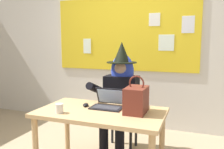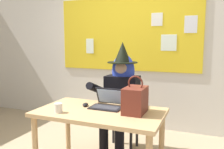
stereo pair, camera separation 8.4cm
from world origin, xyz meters
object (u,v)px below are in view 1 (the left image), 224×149
desk_main (101,119)px  person_costumed (120,91)px  chair_at_desk (123,110)px  laptop (108,103)px  handbag (136,100)px  coffee_mug (59,108)px  computer_mouse (86,105)px

desk_main → person_costumed: person_costumed is taller
chair_at_desk → person_costumed: (0.01, -0.12, 0.28)m
person_costumed → laptop: 0.46m
chair_at_desk → handbag: handbag is taller
chair_at_desk → coffee_mug: size_ratio=9.66×
desk_main → laptop: laptop is taller
chair_at_desk → coffee_mug: 1.05m
computer_mouse → handbag: 0.59m
chair_at_desk → computer_mouse: (-0.23, -0.64, 0.21)m
desk_main → coffee_mug: (-0.36, -0.22, 0.14)m
laptop → coffee_mug: laptop is taller
person_costumed → computer_mouse: size_ratio=13.68×
coffee_mug → handbag: bearing=21.6°
laptop → chair_at_desk: bearing=91.9°
handbag → coffee_mug: (-0.72, -0.28, -0.09)m
laptop → coffee_mug: 0.53m
handbag → coffee_mug: 0.78m
person_costumed → computer_mouse: (-0.23, -0.51, -0.07)m
desk_main → computer_mouse: computer_mouse is taller
person_costumed → handbag: 0.65m
chair_at_desk → coffee_mug: (-0.36, -0.95, 0.24)m
person_costumed → chair_at_desk: bearing=-177.9°
chair_at_desk → computer_mouse: chair_at_desk is taller
computer_mouse → handbag: bearing=-17.8°
chair_at_desk → computer_mouse: 0.71m
computer_mouse → handbag: size_ratio=0.28×
laptop → handbag: bearing=-14.2°
desk_main → laptop: size_ratio=3.86×
chair_at_desk → person_costumed: size_ratio=0.64×
chair_at_desk → person_costumed: person_costumed is taller
handbag → coffee_mug: bearing=-158.4°
chair_at_desk → coffee_mug: bearing=-24.2°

